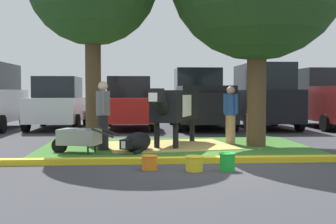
% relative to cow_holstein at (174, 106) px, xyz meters
% --- Properties ---
extents(ground_plane, '(80.00, 80.00, 0.00)m').
position_rel_cow_holstein_xyz_m(ground_plane, '(0.54, -2.85, -1.07)').
color(ground_plane, '#38383D').
extents(grass_island, '(6.93, 4.58, 0.02)m').
position_rel_cow_holstein_xyz_m(grass_island, '(0.01, -0.35, -1.06)').
color(grass_island, '#386B28').
rests_on(grass_island, ground).
extents(curb_yellow, '(8.13, 0.24, 0.12)m').
position_rel_cow_holstein_xyz_m(curb_yellow, '(0.01, -2.79, -1.01)').
color(curb_yellow, yellow).
rests_on(curb_yellow, ground).
extents(hay_bedding, '(3.54, 2.88, 0.04)m').
position_rel_cow_holstein_xyz_m(hay_bedding, '(-0.16, -0.10, -1.05)').
color(hay_bedding, tan).
rests_on(hay_bedding, ground).
extents(cow_holstein, '(1.53, 3.02, 1.52)m').
position_rel_cow_holstein_xyz_m(cow_holstein, '(0.00, 0.00, 0.00)').
color(cow_holstein, black).
rests_on(cow_holstein, ground).
extents(calf_lying, '(0.91, 1.31, 0.48)m').
position_rel_cow_holstein_xyz_m(calf_lying, '(-0.99, -1.14, -0.83)').
color(calf_lying, black).
rests_on(calf_lying, ground).
extents(person_handler, '(0.34, 0.46, 1.60)m').
position_rel_cow_holstein_xyz_m(person_handler, '(1.56, 0.24, -0.22)').
color(person_handler, '#9E7F5B').
rests_on(person_handler, ground).
extents(person_visitor_near, '(0.34, 0.53, 1.70)m').
position_rel_cow_holstein_xyz_m(person_visitor_near, '(-1.82, -0.76, -0.15)').
color(person_visitor_near, black).
rests_on(person_visitor_near, ground).
extents(wheelbarrow, '(1.61, 0.90, 0.63)m').
position_rel_cow_holstein_xyz_m(wheelbarrow, '(-2.36, -1.29, -0.68)').
color(wheelbarrow, gray).
rests_on(wheelbarrow, ground).
extents(bucket_orange, '(0.31, 0.31, 0.27)m').
position_rel_cow_holstein_xyz_m(bucket_orange, '(-0.77, -3.49, -0.93)').
color(bucket_orange, orange).
rests_on(bucket_orange, ground).
extents(bucket_yellow, '(0.34, 0.34, 0.28)m').
position_rel_cow_holstein_xyz_m(bucket_yellow, '(0.03, -3.71, -0.92)').
color(bucket_yellow, yellow).
rests_on(bucket_yellow, ground).
extents(bucket_green, '(0.30, 0.30, 0.32)m').
position_rel_cow_holstein_xyz_m(bucket_green, '(0.65, -3.70, -0.90)').
color(bucket_green, green).
rests_on(bucket_green, ground).
extents(hatchback_white, '(2.06, 4.42, 2.02)m').
position_rel_cow_holstein_xyz_m(hatchback_white, '(-4.04, 5.91, -0.09)').
color(hatchback_white, silver).
rests_on(hatchback_white, ground).
extents(sedan_red, '(2.06, 4.42, 2.02)m').
position_rel_cow_holstein_xyz_m(sedan_red, '(-1.27, 5.71, -0.09)').
color(sedan_red, red).
rests_on(sedan_red, ground).
extents(pickup_truck_black, '(2.27, 5.42, 2.42)m').
position_rel_cow_holstein_xyz_m(pickup_truck_black, '(1.56, 5.98, 0.04)').
color(pickup_truck_black, black).
rests_on(pickup_truck_black, ground).
extents(suv_black, '(2.16, 4.62, 2.52)m').
position_rel_cow_holstein_xyz_m(suv_black, '(3.99, 5.51, 0.20)').
color(suv_black, black).
rests_on(suv_black, ground).
extents(pickup_truck_maroon, '(2.27, 5.42, 2.42)m').
position_rel_cow_holstein_xyz_m(pickup_truck_maroon, '(6.84, 5.65, 0.04)').
color(pickup_truck_maroon, maroon).
rests_on(pickup_truck_maroon, ground).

